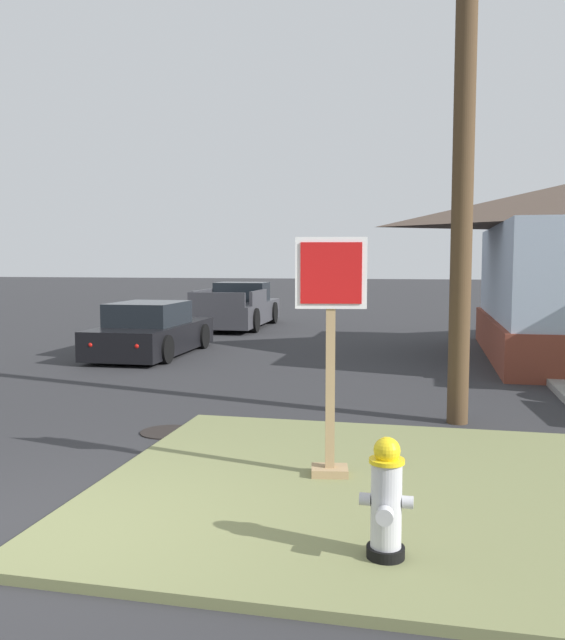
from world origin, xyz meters
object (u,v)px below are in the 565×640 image
object	(u,v)px
manhole_cover	(168,432)
pickup_truck_charcoal	(238,309)
fire_hydrant	(386,501)
stop_sign	(330,362)
parked_sedan_black	(151,332)

from	to	relation	value
manhole_cover	pickup_truck_charcoal	world-z (taller)	pickup_truck_charcoal
fire_hydrant	manhole_cover	bearing A→B (deg)	132.90
stop_sign	manhole_cover	world-z (taller)	stop_sign
stop_sign	pickup_truck_charcoal	distance (m)	15.82
manhole_cover	parked_sedan_black	size ratio (longest dim) A/B	0.17
stop_sign	pickup_truck_charcoal	world-z (taller)	stop_sign
fire_hydrant	manhole_cover	world-z (taller)	fire_hydrant
fire_hydrant	pickup_truck_charcoal	bearing A→B (deg)	109.72
fire_hydrant	pickup_truck_charcoal	xyz separation A→B (m)	(-5.95, 16.61, 0.12)
stop_sign	fire_hydrant	bearing A→B (deg)	-69.16
stop_sign	pickup_truck_charcoal	size ratio (longest dim) A/B	0.45
fire_hydrant	stop_sign	distance (m)	1.97
fire_hydrant	parked_sedan_black	distance (m)	11.51
pickup_truck_charcoal	parked_sedan_black	bearing A→B (deg)	-90.91
stop_sign	parked_sedan_black	xyz separation A→B (m)	(-5.41, 8.07, -0.67)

